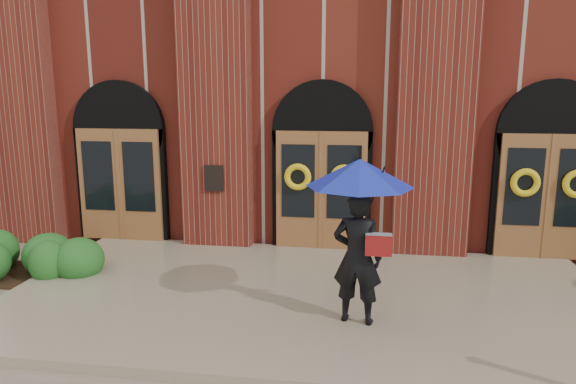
# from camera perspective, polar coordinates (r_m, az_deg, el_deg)

# --- Properties ---
(ground) EXTENTS (90.00, 90.00, 0.00)m
(ground) POSITION_cam_1_polar(r_m,az_deg,el_deg) (8.65, 1.98, -12.46)
(ground) COLOR gray
(ground) RESTS_ON ground
(landing) EXTENTS (10.00, 5.30, 0.15)m
(landing) POSITION_cam_1_polar(r_m,az_deg,el_deg) (8.76, 2.10, -11.62)
(landing) COLOR gray
(landing) RESTS_ON ground
(church_building) EXTENTS (16.20, 12.53, 7.00)m
(church_building) POSITION_cam_1_polar(r_m,az_deg,el_deg) (16.68, 5.61, 11.28)
(church_building) COLOR maroon
(church_building) RESTS_ON ground
(man_with_umbrella) EXTENTS (1.72, 1.72, 2.40)m
(man_with_umbrella) POSITION_cam_1_polar(r_m,az_deg,el_deg) (7.27, 7.89, -1.95)
(man_with_umbrella) COLOR black
(man_with_umbrella) RESTS_ON landing
(hedge_wall_left) EXTENTS (2.97, 1.19, 0.76)m
(hedge_wall_left) POSITION_cam_1_polar(r_m,az_deg,el_deg) (10.85, -26.24, -6.53)
(hedge_wall_left) COLOR #1F531B
(hedge_wall_left) RESTS_ON ground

